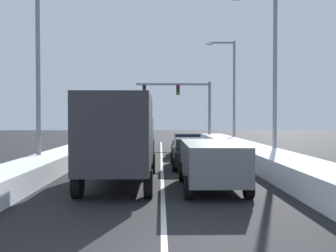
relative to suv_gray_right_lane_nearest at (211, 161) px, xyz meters
The scene contains 14 objects.
ground_plane 5.86m from the suv_gray_right_lane_nearest, 107.65° to the left, with size 120.00×120.00×0.00m, color black.
lane_stripe_between_right_lane_and_center_lane 8.93m from the suv_gray_right_lane_nearest, 101.39° to the left, with size 0.14×35.09×0.01m, color silver.
snow_bank_right_shoulder 9.41m from the suv_gray_right_lane_nearest, 67.80° to the left, with size 2.16×35.09×0.90m, color white.
snow_bank_left_shoulder 11.21m from the suv_gray_right_lane_nearest, 129.05° to the left, with size 1.78×35.09×0.80m, color white.
suv_gray_right_lane_nearest is the anchor object (origin of this frame).
sedan_black_right_lane_second 5.99m from the suv_gray_right_lane_nearest, 92.47° to the left, with size 2.00×4.50×1.51m.
sedan_navy_right_lane_third 12.03m from the suv_gray_right_lane_nearest, 90.22° to the left, with size 2.00×4.50×1.51m.
box_truck_center_lane_nearest 3.58m from the suv_gray_right_lane_nearest, 164.49° to the left, with size 2.53×7.20×3.36m.
suv_tan_center_lane_second 10.08m from the suv_gray_right_lane_nearest, 109.28° to the left, with size 2.16×4.90×1.67m.
suv_charcoal_center_lane_third 17.05m from the suv_gray_right_lane_nearest, 101.60° to the left, with size 2.16×4.90×1.67m.
traffic_light_gantry 24.89m from the suv_gray_right_lane_nearest, 88.10° to the left, with size 7.54×0.47×6.20m.
street_lamp_right_near 9.35m from the suv_gray_right_lane_nearest, 59.87° to the left, with size 2.66×0.36×9.31m.
street_lamp_right_mid 20.83m from the suv_gray_right_lane_nearest, 77.58° to the left, with size 2.66×0.36×9.34m.
street_lamp_left_mid 9.63m from the suv_gray_right_lane_nearest, 148.08° to the left, with size 2.66×0.36×9.14m.
Camera 1 is at (-0.08, -6.26, 2.55)m, focal length 40.47 mm.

